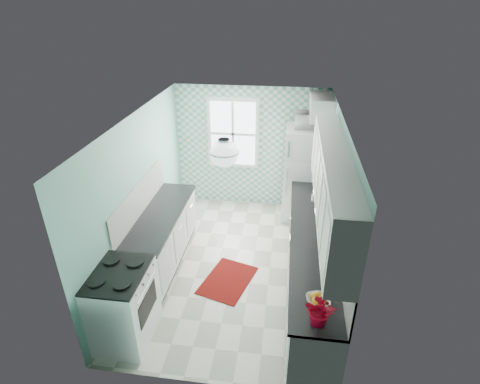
# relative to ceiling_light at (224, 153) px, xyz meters

# --- Properties ---
(floor) EXTENTS (3.00, 4.40, 0.02)m
(floor) POSITION_rel_ceiling_light_xyz_m (0.00, 0.80, -2.33)
(floor) COLOR silver
(floor) RESTS_ON ground
(ceiling) EXTENTS (3.00, 4.40, 0.02)m
(ceiling) POSITION_rel_ceiling_light_xyz_m (0.00, 0.80, 0.19)
(ceiling) COLOR white
(ceiling) RESTS_ON wall_back
(wall_back) EXTENTS (3.00, 0.02, 2.50)m
(wall_back) POSITION_rel_ceiling_light_xyz_m (0.00, 3.01, -1.07)
(wall_back) COLOR #73B1A1
(wall_back) RESTS_ON floor
(wall_front) EXTENTS (3.00, 0.02, 2.50)m
(wall_front) POSITION_rel_ceiling_light_xyz_m (0.00, -1.41, -1.07)
(wall_front) COLOR #73B1A1
(wall_front) RESTS_ON floor
(wall_left) EXTENTS (0.02, 4.40, 2.50)m
(wall_left) POSITION_rel_ceiling_light_xyz_m (-1.51, 0.80, -1.07)
(wall_left) COLOR #73B1A1
(wall_left) RESTS_ON floor
(wall_right) EXTENTS (0.02, 4.40, 2.50)m
(wall_right) POSITION_rel_ceiling_light_xyz_m (1.51, 0.80, -1.07)
(wall_right) COLOR #73B1A1
(wall_right) RESTS_ON floor
(accent_wall) EXTENTS (3.00, 0.01, 2.50)m
(accent_wall) POSITION_rel_ceiling_light_xyz_m (0.00, 2.99, -1.07)
(accent_wall) COLOR #69B0A1
(accent_wall) RESTS_ON wall_back
(window) EXTENTS (1.04, 0.05, 1.44)m
(window) POSITION_rel_ceiling_light_xyz_m (-0.35, 2.96, -0.77)
(window) COLOR white
(window) RESTS_ON wall_back
(backsplash_right) EXTENTS (0.02, 3.60, 0.51)m
(backsplash_right) POSITION_rel_ceiling_light_xyz_m (1.49, 0.40, -1.13)
(backsplash_right) COLOR white
(backsplash_right) RESTS_ON wall_right
(backsplash_left) EXTENTS (0.02, 2.15, 0.51)m
(backsplash_left) POSITION_rel_ceiling_light_xyz_m (-1.49, 0.73, -1.13)
(backsplash_left) COLOR white
(backsplash_left) RESTS_ON wall_left
(upper_cabinets_right) EXTENTS (0.33, 3.20, 0.90)m
(upper_cabinets_right) POSITION_rel_ceiling_light_xyz_m (1.33, 0.20, -0.42)
(upper_cabinets_right) COLOR silver
(upper_cabinets_right) RESTS_ON wall_right
(upper_cabinet_fridge) EXTENTS (0.40, 0.74, 0.40)m
(upper_cabinet_fridge) POSITION_rel_ceiling_light_xyz_m (1.30, 2.63, -0.07)
(upper_cabinet_fridge) COLOR silver
(upper_cabinet_fridge) RESTS_ON wall_right
(ceiling_light) EXTENTS (0.34, 0.34, 0.35)m
(ceiling_light) POSITION_rel_ceiling_light_xyz_m (0.00, 0.00, 0.00)
(ceiling_light) COLOR silver
(ceiling_light) RESTS_ON ceiling
(base_cabinets_right) EXTENTS (0.60, 3.60, 0.90)m
(base_cabinets_right) POSITION_rel_ceiling_light_xyz_m (1.20, 0.40, -1.87)
(base_cabinets_right) COLOR white
(base_cabinets_right) RESTS_ON floor
(countertop_right) EXTENTS (0.63, 3.60, 0.04)m
(countertop_right) POSITION_rel_ceiling_light_xyz_m (1.19, 0.40, -1.40)
(countertop_right) COLOR black
(countertop_right) RESTS_ON base_cabinets_right
(base_cabinets_left) EXTENTS (0.60, 2.15, 0.90)m
(base_cabinets_left) POSITION_rel_ceiling_light_xyz_m (-1.20, 0.73, -1.87)
(base_cabinets_left) COLOR white
(base_cabinets_left) RESTS_ON floor
(countertop_left) EXTENTS (0.63, 2.15, 0.04)m
(countertop_left) POSITION_rel_ceiling_light_xyz_m (-1.19, 0.73, -1.40)
(countertop_left) COLOR black
(countertop_left) RESTS_ON base_cabinets_left
(fridge) EXTENTS (0.81, 0.80, 1.86)m
(fridge) POSITION_rel_ceiling_light_xyz_m (1.11, 2.58, -1.39)
(fridge) COLOR white
(fridge) RESTS_ON floor
(stove) EXTENTS (0.68, 0.85, 1.03)m
(stove) POSITION_rel_ceiling_light_xyz_m (-1.20, -0.83, -1.79)
(stove) COLOR silver
(stove) RESTS_ON floor
(sink) EXTENTS (0.49, 0.41, 0.53)m
(sink) POSITION_rel_ceiling_light_xyz_m (1.20, 1.36, -1.39)
(sink) COLOR silver
(sink) RESTS_ON countertop_right
(rug) EXTENTS (0.91, 1.10, 0.02)m
(rug) POSITION_rel_ceiling_light_xyz_m (-0.06, 0.39, -2.32)
(rug) COLOR #6A0D05
(rug) RESTS_ON floor
(dish_towel) EXTENTS (0.04, 0.23, 0.35)m
(dish_towel) POSITION_rel_ceiling_light_xyz_m (0.89, 1.10, -1.84)
(dish_towel) COLOR #66B2A8
(dish_towel) RESTS_ON base_cabinets_right
(fruit_bowl) EXTENTS (0.32, 0.32, 0.06)m
(fruit_bowl) POSITION_rel_ceiling_light_xyz_m (1.20, -0.91, -1.35)
(fruit_bowl) COLOR white
(fruit_bowl) RESTS_ON countertop_right
(potted_plant) EXTENTS (0.37, 0.34, 0.36)m
(potted_plant) POSITION_rel_ceiling_light_xyz_m (1.20, -1.21, -1.20)
(potted_plant) COLOR red
(potted_plant) RESTS_ON countertop_right
(soap_bottle) EXTENTS (0.09, 0.09, 0.17)m
(soap_bottle) POSITION_rel_ceiling_light_xyz_m (1.25, 1.49, -1.30)
(soap_bottle) COLOR #AFBCC8
(soap_bottle) RESTS_ON countertop_right
(microwave) EXTENTS (0.52, 0.36, 0.29)m
(microwave) POSITION_rel_ceiling_light_xyz_m (1.11, 2.58, -0.32)
(microwave) COLOR white
(microwave) RESTS_ON fridge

